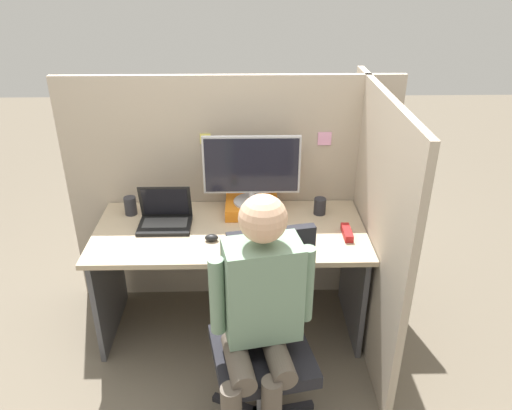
# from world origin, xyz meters

# --- Properties ---
(ground_plane) EXTENTS (12.00, 12.00, 0.00)m
(ground_plane) POSITION_xyz_m (0.00, 0.00, 0.00)
(ground_plane) COLOR #665B4C
(cubicle_panel_back) EXTENTS (2.08, 0.05, 1.53)m
(cubicle_panel_back) POSITION_xyz_m (0.00, 0.74, 0.76)
(cubicle_panel_back) COLOR tan
(cubicle_panel_back) RESTS_ON ground
(cubicle_panel_right) EXTENTS (0.04, 1.36, 1.53)m
(cubicle_panel_right) POSITION_xyz_m (0.81, 0.29, 0.76)
(cubicle_panel_right) COLOR tan
(cubicle_panel_right) RESTS_ON ground
(desk) EXTENTS (1.58, 0.72, 0.72)m
(desk) POSITION_xyz_m (0.00, 0.36, 0.55)
(desk) COLOR tan
(desk) RESTS_ON ground
(paper_box) EXTENTS (0.32, 0.26, 0.07)m
(paper_box) POSITION_xyz_m (0.13, 0.57, 0.75)
(paper_box) COLOR orange
(paper_box) RESTS_ON desk
(monitor) EXTENTS (0.58, 0.22, 0.42)m
(monitor) POSITION_xyz_m (0.13, 0.57, 1.01)
(monitor) COLOR #B2B2B7
(monitor) RESTS_ON paper_box
(laptop) EXTENTS (0.30, 0.22, 0.23)m
(laptop) POSITION_xyz_m (-0.38, 0.42, 0.77)
(laptop) COLOR black
(laptop) RESTS_ON desk
(mouse) EXTENTS (0.07, 0.05, 0.04)m
(mouse) POSITION_xyz_m (-0.10, 0.23, 0.74)
(mouse) COLOR black
(mouse) RESTS_ON desk
(stapler) EXTENTS (0.05, 0.16, 0.04)m
(stapler) POSITION_xyz_m (0.67, 0.27, 0.74)
(stapler) COLOR #A31919
(stapler) RESTS_ON desk
(carrot_toy) EXTENTS (0.05, 0.15, 0.05)m
(carrot_toy) POSITION_xyz_m (0.01, 0.08, 0.74)
(carrot_toy) COLOR orange
(carrot_toy) RESTS_ON desk
(office_chair) EXTENTS (0.55, 0.59, 0.98)m
(office_chair) POSITION_xyz_m (0.19, -0.25, 0.50)
(office_chair) COLOR black
(office_chair) RESTS_ON ground
(person) EXTENTS (0.47, 0.46, 1.28)m
(person) POSITION_xyz_m (0.16, -0.40, 0.75)
(person) COLOR brown
(person) RESTS_ON ground
(coffee_mug) EXTENTS (0.07, 0.07, 0.10)m
(coffee_mug) POSITION_xyz_m (0.55, 0.54, 0.77)
(coffee_mug) COLOR #232328
(coffee_mug) RESTS_ON desk
(pen_cup) EXTENTS (0.07, 0.07, 0.11)m
(pen_cup) POSITION_xyz_m (-0.61, 0.56, 0.78)
(pen_cup) COLOR #28282D
(pen_cup) RESTS_ON desk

